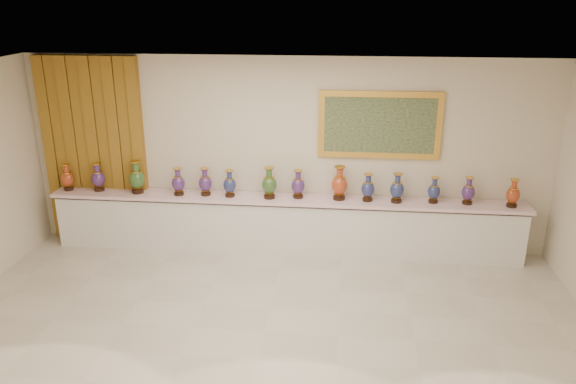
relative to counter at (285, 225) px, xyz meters
name	(u,v)px	position (x,y,z in m)	size (l,w,h in m)	color
ground	(265,332)	(0.00, -2.27, -0.44)	(8.00, 8.00, 0.00)	beige
room	(138,147)	(-2.32, 0.17, 1.15)	(8.00, 8.00, 8.00)	beige
counter	(285,225)	(0.00, 0.00, 0.00)	(7.28, 0.48, 0.90)	white
vase_0	(67,178)	(-3.45, -0.01, 0.65)	(0.24, 0.24, 0.43)	black
vase_1	(98,178)	(-2.95, 0.01, 0.66)	(0.22, 0.22, 0.45)	black
vase_2	(137,179)	(-2.31, -0.02, 0.69)	(0.31, 0.31, 0.52)	black
vase_3	(178,183)	(-1.64, -0.05, 0.66)	(0.24, 0.24, 0.43)	black
vase_4	(205,183)	(-1.23, -0.02, 0.66)	(0.25, 0.25, 0.44)	black
vase_5	(230,185)	(-0.84, -0.04, 0.65)	(0.25, 0.25, 0.42)	black
vase_6	(269,184)	(-0.23, -0.05, 0.68)	(0.24, 0.24, 0.49)	black
vase_7	(298,185)	(0.20, 0.01, 0.66)	(0.23, 0.23, 0.44)	black
vase_8	(339,185)	(0.83, 0.01, 0.70)	(0.31, 0.31, 0.52)	black
vase_9	(368,189)	(1.25, -0.02, 0.65)	(0.26, 0.26, 0.43)	black
vase_10	(397,189)	(1.68, -0.03, 0.67)	(0.27, 0.27, 0.45)	black
vase_11	(434,191)	(2.23, 0.01, 0.64)	(0.22, 0.22, 0.39)	black
vase_12	(468,192)	(2.72, 0.01, 0.65)	(0.21, 0.21, 0.41)	black
vase_13	(513,195)	(3.34, -0.05, 0.65)	(0.24, 0.24, 0.42)	black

